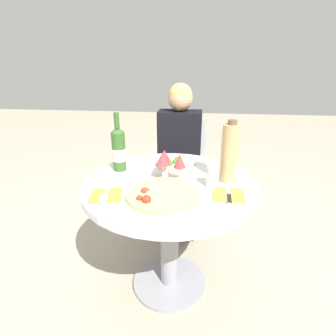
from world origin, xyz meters
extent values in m
plane|color=#9E937F|center=(0.00, 0.00, 0.00)|extent=(12.00, 12.00, 0.00)
cylinder|color=gray|center=(0.00, 0.00, 0.01)|extent=(0.46, 0.46, 0.02)
cylinder|color=gray|center=(0.00, 0.00, 0.35)|extent=(0.11, 0.11, 0.66)
cylinder|color=silver|center=(0.00, 0.00, 0.70)|extent=(0.93, 0.93, 0.04)
cylinder|color=#ADADB2|center=(0.00, 0.75, 0.01)|extent=(0.38, 0.38, 0.01)
cylinder|color=#ADADB2|center=(0.00, 0.75, 0.21)|extent=(0.06, 0.06, 0.41)
cube|color=#ADADB2|center=(0.00, 0.75, 0.43)|extent=(0.42, 0.42, 0.03)
cube|color=#ADADB2|center=(0.00, 0.94, 0.66)|extent=(0.42, 0.02, 0.43)
cube|color=black|center=(0.00, 0.59, 0.22)|extent=(0.29, 0.31, 0.44)
cube|color=black|center=(0.00, 0.75, 0.70)|extent=(0.34, 0.19, 0.52)
sphere|color=tan|center=(0.00, 0.75, 1.06)|extent=(0.19, 0.19, 0.19)
sphere|color=tan|center=(0.00, 0.75, 1.08)|extent=(0.18, 0.18, 0.18)
cylinder|color=#DBB26B|center=(-0.01, -0.17, 0.73)|extent=(0.36, 0.36, 0.02)
sphere|color=#B22D1E|center=(-0.07, -0.26, 0.74)|extent=(0.04, 0.04, 0.04)
sphere|color=beige|center=(-0.07, -0.15, 0.74)|extent=(0.03, 0.03, 0.03)
sphere|color=#B22D1E|center=(-0.11, -0.25, 0.74)|extent=(0.03, 0.03, 0.03)
sphere|color=#336B28|center=(-0.09, -0.16, 0.74)|extent=(0.02, 0.02, 0.02)
sphere|color=#B22D1E|center=(-0.10, -0.17, 0.74)|extent=(0.03, 0.03, 0.03)
cylinder|color=#E5C17F|center=(0.01, 0.24, 0.73)|extent=(0.24, 0.24, 0.02)
sphere|color=#336B28|center=(0.01, 0.22, 0.74)|extent=(0.04, 0.04, 0.04)
sphere|color=#336B28|center=(0.02, 0.26, 0.74)|extent=(0.04, 0.04, 0.04)
sphere|color=#B22D1E|center=(0.03, 0.27, 0.74)|extent=(0.04, 0.04, 0.04)
sphere|color=beige|center=(0.04, 0.22, 0.74)|extent=(0.03, 0.03, 0.03)
sphere|color=#336B28|center=(-0.02, 0.19, 0.74)|extent=(0.04, 0.04, 0.04)
cylinder|color=#2D5623|center=(-0.31, 0.13, 0.83)|extent=(0.08, 0.08, 0.23)
cone|color=#2D5623|center=(-0.31, 0.13, 0.96)|extent=(0.08, 0.08, 0.03)
cylinder|color=#2D5623|center=(-0.31, 0.13, 1.01)|extent=(0.03, 0.03, 0.09)
cylinder|color=silver|center=(-0.31, 0.13, 0.81)|extent=(0.08, 0.08, 0.07)
cylinder|color=tan|center=(0.31, 0.04, 0.87)|extent=(0.09, 0.09, 0.31)
cylinder|color=brown|center=(0.31, 0.04, 1.03)|extent=(0.05, 0.05, 0.02)
cylinder|color=silver|center=(0.22, -0.03, 0.76)|extent=(0.06, 0.06, 0.09)
cylinder|color=#B2B2B7|center=(0.22, -0.03, 0.81)|extent=(0.06, 0.06, 0.02)
cylinder|color=silver|center=(-0.04, 0.02, 0.72)|extent=(0.06, 0.06, 0.00)
cylinder|color=silver|center=(-0.04, 0.02, 0.76)|extent=(0.01, 0.01, 0.08)
cone|color=#9E383D|center=(-0.04, 0.02, 0.83)|extent=(0.08, 0.08, 0.06)
cylinder|color=silver|center=(-0.04, 0.09, 0.72)|extent=(0.06, 0.06, 0.00)
cylinder|color=silver|center=(-0.04, 0.09, 0.76)|extent=(0.01, 0.01, 0.08)
cone|color=#9E383D|center=(-0.04, 0.09, 0.83)|extent=(0.08, 0.08, 0.07)
cylinder|color=silver|center=(0.05, 0.02, 0.72)|extent=(0.06, 0.06, 0.00)
cylinder|color=silver|center=(0.05, 0.02, 0.75)|extent=(0.01, 0.01, 0.07)
cone|color=#9E383D|center=(0.05, 0.02, 0.83)|extent=(0.07, 0.07, 0.07)
cube|color=yellow|center=(-0.28, -0.20, 0.72)|extent=(0.18, 0.18, 0.00)
cube|color=silver|center=(-0.28, -0.20, 0.72)|extent=(0.06, 0.19, 0.00)
cube|color=silver|center=(-0.28, -0.24, 0.73)|extent=(0.04, 0.09, 0.00)
cube|color=yellow|center=(0.30, -0.12, 0.72)|extent=(0.16, 0.16, 0.00)
cube|color=silver|center=(0.30, -0.12, 0.72)|extent=(0.03, 0.19, 0.00)
cube|color=black|center=(0.30, -0.17, 0.73)|extent=(0.03, 0.09, 0.00)
camera|label=1|loc=(0.14, -1.27, 1.31)|focal=28.00mm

